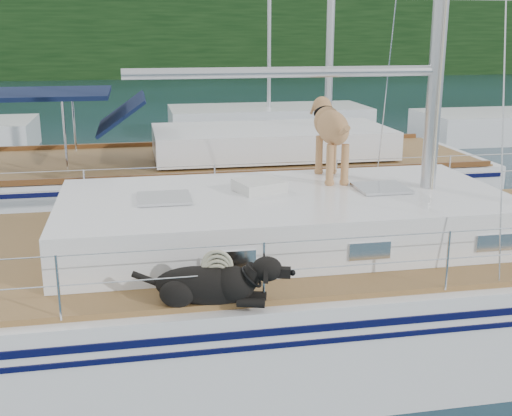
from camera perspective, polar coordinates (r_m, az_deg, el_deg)
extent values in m
plane|color=black|center=(8.03, -3.31, -11.63)|extent=(120.00, 120.00, 0.00)
cube|color=black|center=(52.10, -10.18, 14.61)|extent=(90.00, 3.00, 6.00)
cube|color=#595147|center=(53.38, -10.08, 12.05)|extent=(92.00, 1.00, 1.20)
cube|color=white|center=(7.81, -3.36, -8.37)|extent=(12.00, 3.80, 1.40)
cube|color=olive|center=(7.55, -3.45, -3.30)|extent=(11.52, 3.50, 0.06)
cube|color=white|center=(7.59, 2.51, -0.76)|extent=(5.20, 2.50, 0.55)
cylinder|color=silver|center=(7.30, 2.67, 11.96)|extent=(3.60, 0.12, 0.12)
cylinder|color=silver|center=(5.72, -1.25, -3.28)|extent=(10.56, 0.01, 0.01)
cylinder|color=silver|center=(9.07, -4.96, 3.76)|extent=(10.56, 0.01, 0.01)
cube|color=blue|center=(9.03, -9.25, 0.08)|extent=(0.83, 0.71, 0.05)
cube|color=silver|center=(7.62, 0.29, 2.00)|extent=(0.65, 0.60, 0.14)
torus|color=beige|center=(5.81, -3.48, -5.09)|extent=(0.38, 0.19, 0.37)
cube|color=white|center=(13.32, -3.72, 1.57)|extent=(11.00, 3.50, 1.30)
cube|color=olive|center=(13.18, -3.77, 4.31)|extent=(10.56, 3.29, 0.06)
cube|color=white|center=(13.32, 1.36, 5.98)|extent=(4.80, 2.30, 0.55)
cube|color=#0D1737|center=(12.99, -18.24, 9.65)|extent=(2.40, 2.30, 0.08)
cube|color=white|center=(23.82, 1.14, 7.69)|extent=(7.20, 3.00, 1.10)
cube|color=white|center=(24.09, 21.81, 6.67)|extent=(6.40, 3.00, 1.10)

